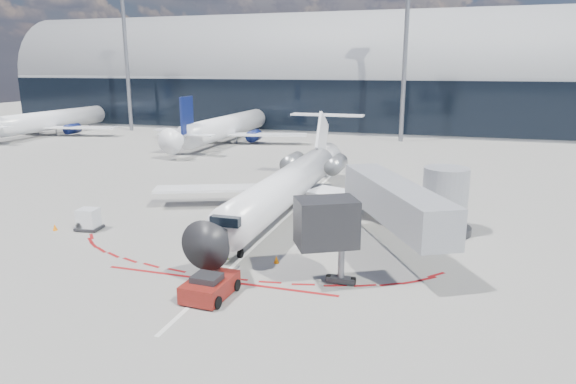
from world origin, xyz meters
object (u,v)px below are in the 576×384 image
(pushback_tug, at_px, (210,286))
(ramp_worker, at_px, (224,245))
(regional_jet, at_px, (290,183))
(uld_container, at_px, (89,220))

(pushback_tug, bearing_deg, ramp_worker, 108.70)
(regional_jet, distance_m, pushback_tug, 16.68)
(regional_jet, height_order, ramp_worker, regional_jet)
(regional_jet, bearing_deg, uld_container, -145.55)
(pushback_tug, xyz_separation_m, ramp_worker, (-1.45, 5.17, 0.34))
(regional_jet, distance_m, ramp_worker, 11.52)
(regional_jet, distance_m, uld_container, 15.69)
(regional_jet, xyz_separation_m, ramp_worker, (-0.85, -11.38, -1.57))
(ramp_worker, bearing_deg, regional_jet, -111.06)
(regional_jet, height_order, uld_container, regional_jet)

